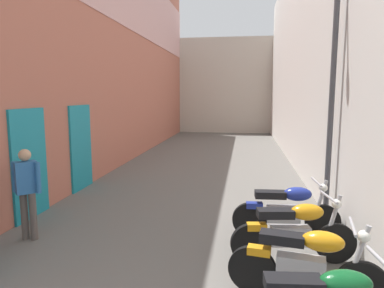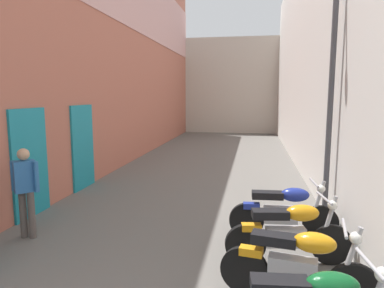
{
  "view_description": "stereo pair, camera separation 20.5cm",
  "coord_description": "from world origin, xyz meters",
  "px_view_note": "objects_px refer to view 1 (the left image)",
  "views": [
    {
      "loc": [
        1.26,
        -0.6,
        2.46
      ],
      "look_at": [
        0.07,
        7.29,
        1.33
      ],
      "focal_mm": 32.35,
      "sensor_mm": 36.0,
      "label": 1
    },
    {
      "loc": [
        1.46,
        -0.57,
        2.46
      ],
      "look_at": [
        0.07,
        7.29,
        1.33
      ],
      "focal_mm": 32.35,
      "sensor_mm": 36.0,
      "label": 2
    }
  ],
  "objects_px": {
    "motorcycle_third": "(306,262)",
    "motorcycle_fourth": "(295,230)",
    "street_lamp": "(327,87)",
    "pedestrian_further_down": "(27,187)",
    "motorcycle_fifth": "(287,209)"
  },
  "relations": [
    {
      "from": "motorcycle_third",
      "to": "street_lamp",
      "type": "height_order",
      "value": "street_lamp"
    },
    {
      "from": "motorcycle_fourth",
      "to": "street_lamp",
      "type": "height_order",
      "value": "street_lamp"
    },
    {
      "from": "motorcycle_third",
      "to": "motorcycle_fourth",
      "type": "relative_size",
      "value": 1.0
    },
    {
      "from": "motorcycle_third",
      "to": "motorcycle_fifth",
      "type": "bearing_deg",
      "value": 90.0
    },
    {
      "from": "motorcycle_third",
      "to": "motorcycle_fourth",
      "type": "distance_m",
      "value": 0.97
    },
    {
      "from": "pedestrian_further_down",
      "to": "motorcycle_fourth",
      "type": "bearing_deg",
      "value": -2.61
    },
    {
      "from": "motorcycle_third",
      "to": "pedestrian_further_down",
      "type": "distance_m",
      "value": 4.54
    },
    {
      "from": "motorcycle_third",
      "to": "motorcycle_fifth",
      "type": "height_order",
      "value": "same"
    },
    {
      "from": "motorcycle_fourth",
      "to": "motorcycle_fifth",
      "type": "bearing_deg",
      "value": 89.99
    },
    {
      "from": "pedestrian_further_down",
      "to": "motorcycle_third",
      "type": "bearing_deg",
      "value": -15.03
    },
    {
      "from": "street_lamp",
      "to": "motorcycle_third",
      "type": "bearing_deg",
      "value": -105.22
    },
    {
      "from": "motorcycle_fourth",
      "to": "pedestrian_further_down",
      "type": "height_order",
      "value": "pedestrian_further_down"
    },
    {
      "from": "motorcycle_third",
      "to": "motorcycle_fifth",
      "type": "distance_m",
      "value": 1.91
    },
    {
      "from": "motorcycle_third",
      "to": "street_lamp",
      "type": "xyz_separation_m",
      "value": [
        0.7,
        2.56,
        2.1
      ]
    },
    {
      "from": "motorcycle_fifth",
      "to": "motorcycle_third",
      "type": "bearing_deg",
      "value": -90.0
    }
  ]
}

